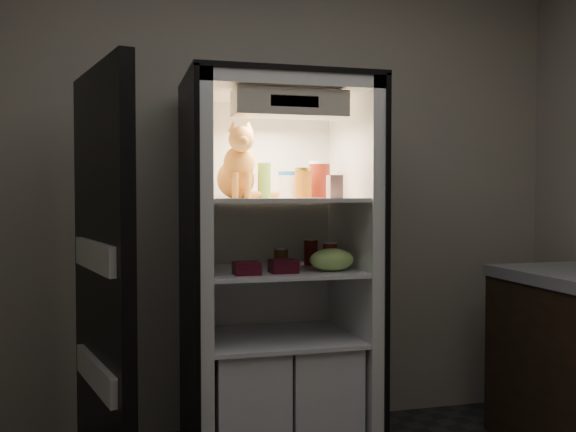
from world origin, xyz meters
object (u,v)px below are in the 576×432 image
mayo_tub (288,185)px  condiment_jar (281,257)px  grape_bag (332,260)px  soda_can_b (331,254)px  berry_box_left (247,268)px  refrigerator (276,297)px  soda_can_c (330,256)px  pepper_jar (319,179)px  parmesan_shaker (264,180)px  salsa_jar (303,183)px  berry_box_right (283,266)px  cream_carton (335,187)px  tabby_cat (238,170)px  soda_can_a (311,252)px

mayo_tub → condiment_jar: mayo_tub is taller
condiment_jar → grape_bag: bearing=-48.9°
soda_can_b → berry_box_left: soda_can_b is taller
refrigerator → soda_can_c: size_ratio=14.42×
pepper_jar → soda_can_b: size_ratio=1.53×
parmesan_shaker → soda_can_c: (0.31, -0.10, -0.37)m
salsa_jar → berry_box_right: 0.45m
refrigerator → mayo_tub: 0.57m
salsa_jar → berry_box_left: 0.54m
cream_carton → berry_box_right: 0.44m
tabby_cat → soda_can_c: tabby_cat is taller
soda_can_c → condiment_jar: (-0.21, 0.15, -0.02)m
refrigerator → soda_can_b: size_ratio=15.58×
soda_can_a → berry_box_left: 0.50m
berry_box_left → salsa_jar: bearing=29.0°
condiment_jar → berry_box_left: size_ratio=0.86×
refrigerator → condiment_jar: refrigerator is taller
mayo_tub → berry_box_right: (-0.09, -0.27, -0.39)m
tabby_cat → pepper_jar: size_ratio=2.00×
condiment_jar → grape_bag: grape_bag is taller
tabby_cat → mayo_tub: size_ratio=2.79×
mayo_tub → cream_carton: (0.14, -0.32, -0.01)m
salsa_jar → cream_carton: salsa_jar is taller
soda_can_a → berry_box_right: 0.35m
refrigerator → parmesan_shaker: size_ratio=11.03×
parmesan_shaker → soda_can_b: (0.36, 0.04, -0.38)m
parmesan_shaker → soda_can_a: parmesan_shaker is taller
soda_can_a → berry_box_left: soda_can_a is taller
parmesan_shaker → pepper_jar: pepper_jar is taller
parmesan_shaker → soda_can_b: size_ratio=1.41×
soda_can_b → berry_box_right: soda_can_b is taller
condiment_jar → grape_bag: size_ratio=0.46×
pepper_jar → cream_carton: (-0.02, -0.29, -0.04)m
refrigerator → tabby_cat: refrigerator is taller
salsa_jar → berry_box_right: (-0.14, -0.15, -0.39)m
parmesan_shaker → cream_carton: 0.37m
parmesan_shaker → berry_box_left: 0.47m
salsa_jar → grape_bag: salsa_jar is taller
salsa_jar → condiment_jar: (-0.09, 0.08, -0.37)m
mayo_tub → salsa_jar: (0.05, -0.12, 0.01)m
tabby_cat → berry_box_left: size_ratio=3.19×
berry_box_right → condiment_jar: bearing=78.7°
refrigerator → grape_bag: size_ratio=8.71×
pepper_jar → grape_bag: (-0.01, -0.23, -0.39)m
refrigerator → parmesan_shaker: refrigerator is taller
parmesan_shaker → salsa_jar: 0.19m
berry_box_left → berry_box_right: size_ratio=0.95×
salsa_jar → parmesan_shaker: bearing=172.2°
tabby_cat → cream_carton: size_ratio=3.46×
soda_can_b → refrigerator: bearing=-179.0°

